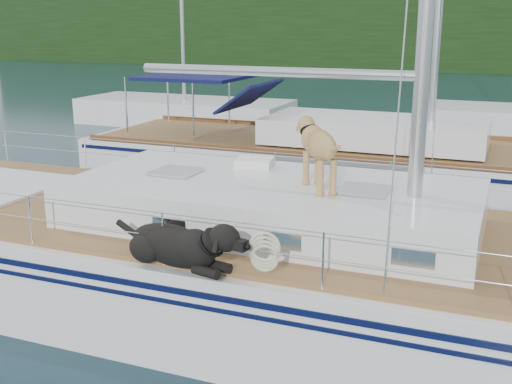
% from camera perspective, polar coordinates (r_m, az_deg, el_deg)
% --- Properties ---
extents(ground, '(120.00, 120.00, 0.00)m').
position_cam_1_polar(ground, '(9.13, -3.43, -9.74)').
color(ground, black).
rests_on(ground, ground).
extents(tree_line, '(90.00, 3.00, 6.00)m').
position_cam_1_polar(tree_line, '(52.60, 18.62, 13.35)').
color(tree_line, black).
rests_on(tree_line, ground).
extents(shore_bank, '(92.00, 1.00, 1.20)m').
position_cam_1_polar(shore_bank, '(53.89, 18.50, 10.81)').
color(shore_bank, '#595147').
rests_on(shore_bank, ground).
extents(main_sailboat, '(12.00, 4.03, 14.01)m').
position_cam_1_polar(main_sailboat, '(8.82, -2.94, -5.87)').
color(main_sailboat, silver).
rests_on(main_sailboat, ground).
extents(neighbor_sailboat, '(11.00, 3.50, 13.30)m').
position_cam_1_polar(neighbor_sailboat, '(14.95, 6.28, 2.57)').
color(neighbor_sailboat, silver).
rests_on(neighbor_sailboat, ground).
extents(bg_boat_west, '(8.00, 3.00, 11.65)m').
position_cam_1_polar(bg_boat_west, '(24.64, -6.35, 7.04)').
color(bg_boat_west, silver).
rests_on(bg_boat_west, ground).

